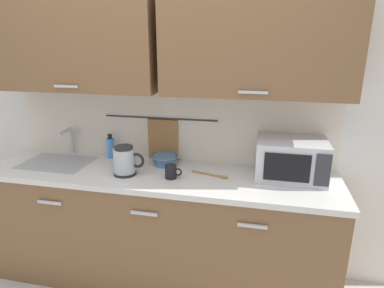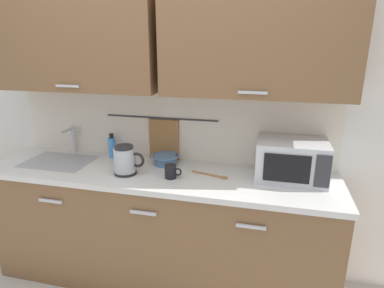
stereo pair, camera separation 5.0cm
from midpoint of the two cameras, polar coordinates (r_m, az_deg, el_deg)
name	(u,v)px [view 2 (the right image)]	position (r m, az deg, el deg)	size (l,w,h in m)	color
counter_unit	(159,226)	(2.58, -5.17, -13.99)	(2.53, 0.64, 0.90)	brown
back_wall_assembly	(167,81)	(2.44, -3.83, 10.88)	(3.70, 0.41, 2.50)	silver
sink_faucet	(72,137)	(2.88, -19.62, 1.23)	(0.09, 0.17, 0.22)	#B2B5BA
microwave	(291,160)	(2.32, 17.47, -2.64)	(0.46, 0.35, 0.27)	silver
electric_kettle	(125,160)	(2.34, -10.91, -2.80)	(0.23, 0.16, 0.21)	black
dish_soap_bottle	(112,147)	(2.71, -13.19, -0.48)	(0.06, 0.06, 0.20)	#3F8CD8
mug_near_sink	(125,157)	(2.56, -10.97, -2.28)	(0.12, 0.08, 0.09)	red
mixing_bowl	(166,159)	(2.50, -3.99, -2.61)	(0.21, 0.21, 0.08)	#4C7093
mug_by_kettle	(171,171)	(2.25, -3.05, -4.79)	(0.12, 0.08, 0.09)	black
wooden_spoon	(214,176)	(2.30, 4.49, -5.50)	(0.27, 0.10, 0.01)	#9E7042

